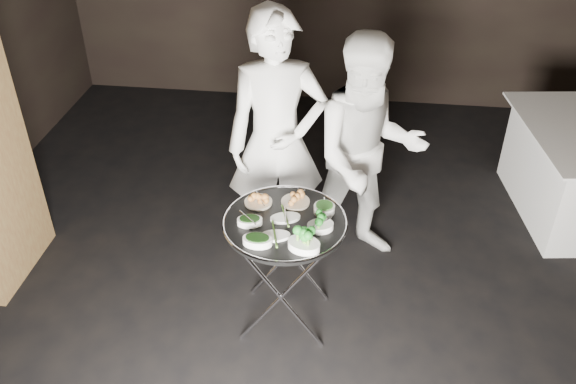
# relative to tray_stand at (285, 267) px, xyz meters

# --- Properties ---
(floor) EXTENTS (6.00, 7.00, 0.05)m
(floor) POSITION_rel_tray_stand_xyz_m (0.22, -0.04, -0.48)
(floor) COLOR black
(floor) RESTS_ON ground
(tray_stand) EXTENTS (0.56, 0.47, 0.82)m
(tray_stand) POSITION_rel_tray_stand_xyz_m (0.00, 0.00, 0.00)
(tray_stand) COLOR silver
(tray_stand) RESTS_ON floor
(serving_tray) EXTENTS (0.77, 0.77, 0.04)m
(serving_tray) POSITION_rel_tray_stand_xyz_m (-0.00, -0.00, 0.37)
(serving_tray) COLOR black
(serving_tray) RESTS_ON tray_stand
(potato_plate_a) EXTENTS (0.18, 0.18, 0.06)m
(potato_plate_a) POSITION_rel_tray_stand_xyz_m (-0.19, 0.17, 0.40)
(potato_plate_a) COLOR beige
(potato_plate_a) RESTS_ON serving_tray
(potato_plate_b) EXTENTS (0.19, 0.19, 0.07)m
(potato_plate_b) POSITION_rel_tray_stand_xyz_m (0.04, 0.20, 0.41)
(potato_plate_b) COLOR beige
(potato_plate_b) RESTS_ON serving_tray
(greens_bowl) EXTENTS (0.13, 0.13, 0.08)m
(greens_bowl) POSITION_rel_tray_stand_xyz_m (0.23, 0.12, 0.41)
(greens_bowl) COLOR white
(greens_bowl) RESTS_ON serving_tray
(asparagus_plate_a) EXTENTS (0.21, 0.16, 0.04)m
(asparagus_plate_a) POSITION_rel_tray_stand_xyz_m (-0.00, 0.02, 0.39)
(asparagus_plate_a) COLOR white
(asparagus_plate_a) RESTS_ON serving_tray
(asparagus_plate_b) EXTENTS (0.20, 0.14, 0.04)m
(asparagus_plate_b) POSITION_rel_tray_stand_xyz_m (-0.04, -0.16, 0.39)
(asparagus_plate_b) COLOR white
(asparagus_plate_b) RESTS_ON serving_tray
(spinach_bowl_a) EXTENTS (0.17, 0.12, 0.06)m
(spinach_bowl_a) POSITION_rel_tray_stand_xyz_m (-0.21, -0.06, 0.41)
(spinach_bowl_a) COLOR white
(spinach_bowl_a) RESTS_ON serving_tray
(spinach_bowl_b) EXTENTS (0.18, 0.12, 0.07)m
(spinach_bowl_b) POSITION_rel_tray_stand_xyz_m (-0.13, -0.24, 0.41)
(spinach_bowl_b) COLOR white
(spinach_bowl_b) RESTS_ON serving_tray
(broccoli_bowl_a) EXTENTS (0.19, 0.17, 0.07)m
(broccoli_bowl_a) POSITION_rel_tray_stand_xyz_m (0.22, -0.05, 0.41)
(broccoli_bowl_a) COLOR white
(broccoli_bowl_a) RESTS_ON serving_tray
(broccoli_bowl_b) EXTENTS (0.22, 0.19, 0.08)m
(broccoli_bowl_b) POSITION_rel_tray_stand_xyz_m (0.14, -0.24, 0.41)
(broccoli_bowl_b) COLOR white
(broccoli_bowl_b) RESTS_ON serving_tray
(serving_utensils) EXTENTS (0.57, 0.40, 0.01)m
(serving_utensils) POSITION_rel_tray_stand_xyz_m (0.02, 0.07, 0.42)
(serving_utensils) COLOR silver
(serving_utensils) RESTS_ON serving_tray
(waiter_left) EXTENTS (0.79, 0.62, 1.92)m
(waiter_left) POSITION_rel_tray_stand_xyz_m (-0.15, 0.72, 0.50)
(waiter_left) COLOR white
(waiter_left) RESTS_ON floor
(waiter_right) EXTENTS (1.00, 0.86, 1.76)m
(waiter_right) POSITION_rel_tray_stand_xyz_m (0.48, 0.78, 0.42)
(waiter_right) COLOR white
(waiter_right) RESTS_ON floor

